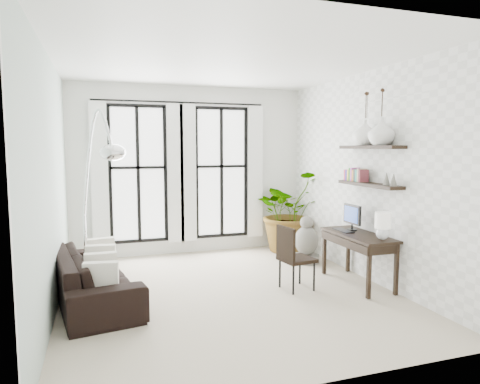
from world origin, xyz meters
name	(u,v)px	position (x,y,z in m)	size (l,w,h in m)	color
floor	(228,293)	(0.00, 0.00, 0.00)	(5.00, 5.00, 0.00)	#B9AA93
ceiling	(227,61)	(0.00, 0.00, 3.20)	(5.00, 5.00, 0.00)	white
wall_left	(50,184)	(-2.25, 0.00, 1.60)	(5.00, 5.00, 0.00)	#ACC0B5
wall_right	(368,177)	(2.25, 0.00, 1.60)	(5.00, 5.00, 0.00)	white
wall_back	(191,171)	(0.00, 2.50, 1.60)	(4.50, 4.50, 0.00)	white
windows	(181,173)	(-0.20, 2.43, 1.56)	(3.26, 0.13, 2.65)	white
wall_shelves	(368,169)	(2.11, -0.20, 1.73)	(0.25, 1.30, 0.60)	black
sofa	(93,276)	(-1.80, 0.26, 0.33)	(2.28, 0.89, 0.67)	black
throw_pillows	(101,263)	(-1.70, 0.26, 0.50)	(0.40, 1.52, 0.40)	silver
plant	(289,211)	(1.85, 2.00, 0.80)	(1.43, 1.24, 1.59)	#2D7228
desk	(360,238)	(1.95, -0.29, 0.72)	(0.55, 1.30, 1.16)	black
desk_chair	(292,254)	(0.90, -0.18, 0.53)	(0.50, 0.50, 0.93)	black
arc_lamp	(98,160)	(-1.69, 0.49, 1.88)	(0.76, 0.73, 2.57)	silver
buddha	(306,243)	(1.78, 1.09, 0.35)	(0.47, 0.47, 0.84)	slate
vase_a	(381,132)	(2.11, -0.49, 2.27)	(0.37, 0.37, 0.38)	white
vase_b	(365,133)	(2.11, -0.09, 2.27)	(0.37, 0.37, 0.38)	white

